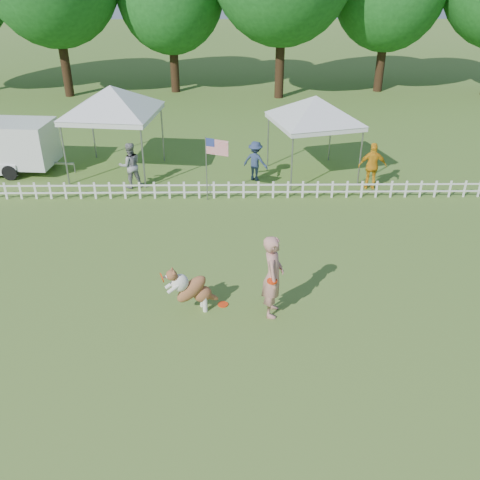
{
  "coord_description": "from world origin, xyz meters",
  "views": [
    {
      "loc": [
        0.44,
        -9.61,
        7.43
      ],
      "look_at": [
        0.57,
        2.0,
        1.1
      ],
      "focal_mm": 40.0,
      "sensor_mm": 36.0,
      "label": 1
    }
  ],
  "objects_px": {
    "flag_pole": "(206,169)",
    "dog": "(192,289)",
    "spectator_a": "(130,165)",
    "spectator_c": "(372,166)",
    "frisbee_on_turf": "(223,304)",
    "cargo_trailer": "(6,146)",
    "spectator_b": "(255,161)",
    "handler": "(273,276)",
    "canopy_tent_right": "(313,137)",
    "canopy_tent_left": "(115,131)"
  },
  "relations": [
    {
      "from": "handler",
      "to": "cargo_trailer",
      "type": "xyz_separation_m",
      "value": [
        -9.38,
        9.2,
        -0.03
      ]
    },
    {
      "from": "canopy_tent_left",
      "to": "spectator_c",
      "type": "relative_size",
      "value": 1.91
    },
    {
      "from": "handler",
      "to": "cargo_trailer",
      "type": "distance_m",
      "value": 13.14
    },
    {
      "from": "flag_pole",
      "to": "spectator_c",
      "type": "height_order",
      "value": "flag_pole"
    },
    {
      "from": "dog",
      "to": "canopy_tent_right",
      "type": "bearing_deg",
      "value": 45.45
    },
    {
      "from": "flag_pole",
      "to": "spectator_b",
      "type": "xyz_separation_m",
      "value": [
        1.68,
        1.76,
        -0.38
      ]
    },
    {
      "from": "spectator_a",
      "to": "spectator_b",
      "type": "xyz_separation_m",
      "value": [
        4.39,
        0.63,
        -0.09
      ]
    },
    {
      "from": "dog",
      "to": "spectator_c",
      "type": "xyz_separation_m",
      "value": [
        5.77,
        7.23,
        0.21
      ]
    },
    {
      "from": "handler",
      "to": "dog",
      "type": "xyz_separation_m",
      "value": [
        -1.83,
        0.09,
        -0.39
      ]
    },
    {
      "from": "canopy_tent_right",
      "to": "flag_pole",
      "type": "height_order",
      "value": "canopy_tent_right"
    },
    {
      "from": "handler",
      "to": "spectator_b",
      "type": "distance_m",
      "value": 8.16
    },
    {
      "from": "frisbee_on_turf",
      "to": "spectator_c",
      "type": "height_order",
      "value": "spectator_c"
    },
    {
      "from": "spectator_b",
      "to": "flag_pole",
      "type": "bearing_deg",
      "value": 73.13
    },
    {
      "from": "canopy_tent_left",
      "to": "spectator_c",
      "type": "bearing_deg",
      "value": -3.48
    },
    {
      "from": "dog",
      "to": "spectator_b",
      "type": "distance_m",
      "value": 8.25
    },
    {
      "from": "handler",
      "to": "spectator_c",
      "type": "bearing_deg",
      "value": -20.76
    },
    {
      "from": "handler",
      "to": "dog",
      "type": "height_order",
      "value": "handler"
    },
    {
      "from": "canopy_tent_right",
      "to": "cargo_trailer",
      "type": "distance_m",
      "value": 11.42
    },
    {
      "from": "canopy_tent_right",
      "to": "cargo_trailer",
      "type": "xyz_separation_m",
      "value": [
        -11.4,
        0.56,
        -0.47
      ]
    },
    {
      "from": "cargo_trailer",
      "to": "handler",
      "type": "bearing_deg",
      "value": -39.19
    },
    {
      "from": "spectator_a",
      "to": "spectator_b",
      "type": "relative_size",
      "value": 1.12
    },
    {
      "from": "canopy_tent_right",
      "to": "flag_pole",
      "type": "distance_m",
      "value": 4.41
    },
    {
      "from": "cargo_trailer",
      "to": "flag_pole",
      "type": "height_order",
      "value": "flag_pole"
    },
    {
      "from": "spectator_c",
      "to": "canopy_tent_right",
      "type": "bearing_deg",
      "value": -30.07
    },
    {
      "from": "handler",
      "to": "canopy_tent_left",
      "type": "bearing_deg",
      "value": 37.52
    },
    {
      "from": "spectator_a",
      "to": "spectator_b",
      "type": "distance_m",
      "value": 4.44
    },
    {
      "from": "handler",
      "to": "canopy_tent_left",
      "type": "height_order",
      "value": "canopy_tent_left"
    },
    {
      "from": "spectator_a",
      "to": "handler",
      "type": "bearing_deg",
      "value": 99.32
    },
    {
      "from": "flag_pole",
      "to": "canopy_tent_left",
      "type": "bearing_deg",
      "value": 166.11
    },
    {
      "from": "frisbee_on_turf",
      "to": "cargo_trailer",
      "type": "xyz_separation_m",
      "value": [
        -8.24,
        8.87,
        0.96
      ]
    },
    {
      "from": "spectator_b",
      "to": "spectator_c",
      "type": "height_order",
      "value": "spectator_c"
    },
    {
      "from": "dog",
      "to": "spectator_b",
      "type": "xyz_separation_m",
      "value": [
        1.74,
        8.07,
        0.11
      ]
    },
    {
      "from": "handler",
      "to": "spectator_c",
      "type": "xyz_separation_m",
      "value": [
        3.94,
        7.32,
        -0.17
      ]
    },
    {
      "from": "spectator_c",
      "to": "handler",
      "type": "bearing_deg",
      "value": 65.96
    },
    {
      "from": "handler",
      "to": "dog",
      "type": "relative_size",
      "value": 1.63
    },
    {
      "from": "frisbee_on_turf",
      "to": "cargo_trailer",
      "type": "height_order",
      "value": "cargo_trailer"
    },
    {
      "from": "flag_pole",
      "to": "dog",
      "type": "bearing_deg",
      "value": -67.08
    },
    {
      "from": "spectator_c",
      "to": "spectator_b",
      "type": "bearing_deg",
      "value": -7.49
    },
    {
      "from": "handler",
      "to": "canopy_tent_right",
      "type": "xyz_separation_m",
      "value": [
        2.02,
        8.63,
        0.44
      ]
    },
    {
      "from": "handler",
      "to": "dog",
      "type": "distance_m",
      "value": 1.87
    },
    {
      "from": "handler",
      "to": "cargo_trailer",
      "type": "relative_size",
      "value": 0.45
    },
    {
      "from": "handler",
      "to": "flag_pole",
      "type": "distance_m",
      "value": 6.64
    },
    {
      "from": "handler",
      "to": "spectator_c",
      "type": "distance_m",
      "value": 8.32
    },
    {
      "from": "canopy_tent_right",
      "to": "spectator_c",
      "type": "xyz_separation_m",
      "value": [
        1.92,
        -1.31,
        -0.61
      ]
    },
    {
      "from": "spectator_a",
      "to": "spectator_c",
      "type": "bearing_deg",
      "value": 157.16
    },
    {
      "from": "frisbee_on_turf",
      "to": "canopy_tent_left",
      "type": "distance_m",
      "value": 9.75
    },
    {
      "from": "frisbee_on_turf",
      "to": "spectator_a",
      "type": "bearing_deg",
      "value": 114.86
    },
    {
      "from": "canopy_tent_left",
      "to": "flag_pole",
      "type": "distance_m",
      "value": 4.37
    },
    {
      "from": "flag_pole",
      "to": "spectator_a",
      "type": "relative_size",
      "value": 1.36
    },
    {
      "from": "frisbee_on_turf",
      "to": "canopy_tent_right",
      "type": "bearing_deg",
      "value": 69.21
    }
  ]
}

